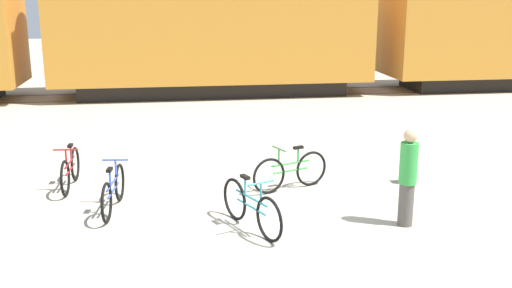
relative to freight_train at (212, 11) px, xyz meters
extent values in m
plane|color=#B2A893|center=(0.00, -12.97, -2.98)|extent=(80.00, 80.00, 0.00)
cube|color=black|center=(0.00, 0.00, -2.71)|extent=(9.43, 2.21, 0.55)
cube|color=#C67F28|center=(0.00, 0.00, -0.58)|extent=(11.22, 2.95, 3.70)
cube|color=#4C4238|center=(0.00, -0.72, -2.97)|extent=(47.74, 0.07, 0.01)
cube|color=#4C4238|center=(0.00, 0.72, -2.97)|extent=(47.74, 0.07, 0.01)
torus|color=black|center=(-3.56, -10.70, -2.64)|extent=(0.08, 0.69, 0.69)
torus|color=black|center=(-3.51, -9.74, -2.64)|extent=(0.08, 0.69, 0.69)
cylinder|color=#A31E23|center=(-3.53, -10.22, -2.46)|extent=(0.08, 0.84, 0.04)
cylinder|color=#A31E23|center=(-3.53, -10.22, -2.60)|extent=(0.07, 0.76, 0.04)
cylinder|color=#A31E23|center=(-3.53, -10.05, -2.32)|extent=(0.04, 0.04, 0.29)
cube|color=black|center=(-3.53, -10.05, -2.17)|extent=(0.09, 0.20, 0.05)
cylinder|color=#A31E23|center=(-3.55, -10.48, -2.30)|extent=(0.04, 0.04, 0.32)
cylinder|color=#A31E23|center=(-3.55, -10.48, -2.14)|extent=(0.46, 0.05, 0.03)
torus|color=black|center=(-0.14, -13.28, -2.62)|extent=(0.33, 0.68, 0.72)
torus|color=black|center=(-0.56, -12.31, -2.62)|extent=(0.33, 0.68, 0.72)
cylinder|color=teal|center=(-0.35, -12.80, -2.44)|extent=(0.40, 0.87, 0.04)
cylinder|color=teal|center=(-0.35, -12.80, -2.59)|extent=(0.37, 0.79, 0.04)
cylinder|color=teal|center=(-0.42, -12.63, -2.29)|extent=(0.04, 0.04, 0.30)
cube|color=black|center=(-0.42, -12.63, -2.14)|extent=(0.15, 0.22, 0.05)
cylinder|color=teal|center=(-0.23, -13.06, -2.27)|extent=(0.04, 0.04, 0.33)
cylinder|color=teal|center=(-0.23, -13.06, -2.11)|extent=(0.43, 0.21, 0.03)
torus|color=black|center=(-2.54, -11.08, -2.64)|extent=(0.13, 0.69, 0.69)
torus|color=black|center=(-2.67, -12.14, -2.64)|extent=(0.13, 0.69, 0.69)
cylinder|color=#3351B7|center=(-2.60, -11.61, -2.46)|extent=(0.15, 0.94, 0.04)
cylinder|color=#3351B7|center=(-2.60, -11.61, -2.61)|extent=(0.14, 0.86, 0.04)
cylinder|color=#3351B7|center=(-2.62, -11.80, -2.32)|extent=(0.04, 0.04, 0.29)
cube|color=black|center=(-2.62, -11.80, -2.17)|extent=(0.10, 0.21, 0.05)
cylinder|color=#3351B7|center=(-2.57, -11.32, -2.30)|extent=(0.04, 0.04, 0.32)
cylinder|color=#3351B7|center=(-2.57, -11.32, -2.14)|extent=(0.46, 0.09, 0.03)
torus|color=black|center=(0.22, -11.11, -2.63)|extent=(0.67, 0.30, 0.70)
torus|color=black|center=(1.12, -10.75, -2.63)|extent=(0.67, 0.30, 0.70)
cylinder|color=#338C38|center=(0.67, -10.93, -2.45)|extent=(0.80, 0.35, 0.04)
cylinder|color=#338C38|center=(0.67, -10.93, -2.60)|extent=(0.73, 0.32, 0.04)
cylinder|color=#338C38|center=(0.83, -10.87, -2.31)|extent=(0.04, 0.04, 0.29)
cube|color=black|center=(0.83, -10.87, -2.16)|extent=(0.22, 0.15, 0.05)
cylinder|color=#338C38|center=(0.42, -11.03, -2.29)|extent=(0.04, 0.04, 0.32)
cylinder|color=#338C38|center=(0.42, -11.03, -2.13)|extent=(0.20, 0.44, 0.03)
cylinder|color=#514C47|center=(2.18, -12.96, -2.62)|extent=(0.24, 0.24, 0.72)
cylinder|color=green|center=(2.18, -12.96, -1.92)|extent=(0.29, 0.29, 0.68)
sphere|color=tan|center=(2.18, -12.96, -1.48)|extent=(0.22, 0.22, 0.22)
cube|color=black|center=(3.08, -10.85, -2.81)|extent=(0.28, 0.20, 0.34)
camera|label=1|loc=(-1.56, -21.69, 0.78)|focal=42.00mm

